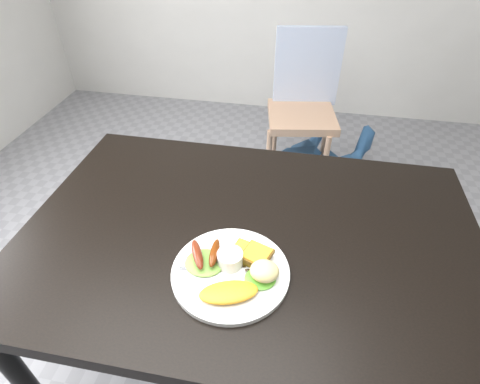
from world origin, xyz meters
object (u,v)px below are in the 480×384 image
at_px(dining_chair, 302,117).
at_px(person, 304,87).
at_px(dining_table, 250,237).
at_px(plate, 231,272).

distance_m(dining_chair, person, 0.59).
bearing_deg(dining_table, dining_chair, 85.65).
xyz_separation_m(dining_table, person, (0.09, 0.78, 0.09)).
bearing_deg(plate, dining_table, 81.60).
xyz_separation_m(dining_table, dining_chair, (0.09, 1.24, -0.28)).
distance_m(dining_table, plate, 0.15).
height_order(person, plate, person).
relative_size(dining_chair, person, 0.22).
bearing_deg(dining_chair, plate, -104.32).
distance_m(person, plate, 0.93).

